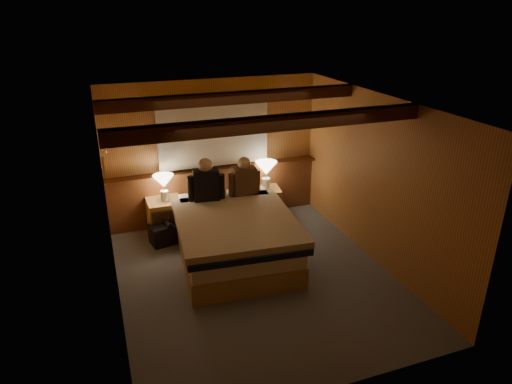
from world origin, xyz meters
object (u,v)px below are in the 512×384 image
bed (235,237)px  person_right (244,179)px  nightstand_right (265,203)px  duffel_bag (167,233)px  lamp_left (164,183)px  person_left (206,183)px  lamp_right (266,170)px  nightstand_left (165,217)px

bed → person_right: person_right is taller
nightstand_right → duffel_bag: size_ratio=0.95×
lamp_left → person_left: size_ratio=0.62×
bed → nightstand_right: 1.51m
lamp_right → duffel_bag: (-1.79, -0.34, -0.71)m
bed → duffel_bag: bearing=139.2°
nightstand_left → nightstand_right: bearing=-0.3°
person_right → duffel_bag: 1.48m
nightstand_left → nightstand_right: 1.74m
lamp_right → duffel_bag: lamp_right is taller
bed → person_left: 0.96m
nightstand_right → lamp_left: lamp_left is taller
lamp_left → bed: bearing=-55.6°
person_left → duffel_bag: 1.04m
nightstand_left → duffel_bag: nightstand_left is taller
lamp_left → person_right: (1.19, -0.44, 0.07)m
bed → lamp_right: bearing=57.2°
person_left → nightstand_left: bearing=149.5°
nightstand_right → lamp_left: bearing=-171.4°
lamp_right → person_left: person_left is taller
nightstand_left → person_right: bearing=-21.2°
lamp_left → person_left: 0.74m
lamp_left → lamp_right: lamp_right is taller
nightstand_right → lamp_left: 1.83m
bed → lamp_left: 1.50m
nightstand_right → lamp_right: size_ratio=1.15×
person_right → nightstand_right: bearing=40.4°
nightstand_left → lamp_right: lamp_right is taller
nightstand_right → lamp_right: (0.02, 0.02, 0.61)m
nightstand_left → nightstand_right: (1.74, 0.02, -0.03)m
lamp_left → duffel_bag: (-0.05, -0.29, -0.73)m
bed → person_left: bearing=112.8°
bed → nightstand_right: bearing=57.2°
bed → person_right: bearing=66.7°
nightstand_left → lamp_left: 0.59m
nightstand_left → duffel_bag: size_ratio=1.03×
nightstand_left → person_right: person_right is taller
nightstand_left → lamp_left: (0.02, -0.00, 0.59)m
bed → nightstand_left: size_ratio=3.75×
nightstand_left → person_left: (0.59, -0.46, 0.69)m
duffel_bag → nightstand_right: bearing=-1.6°
nightstand_left → person_right: size_ratio=0.94×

